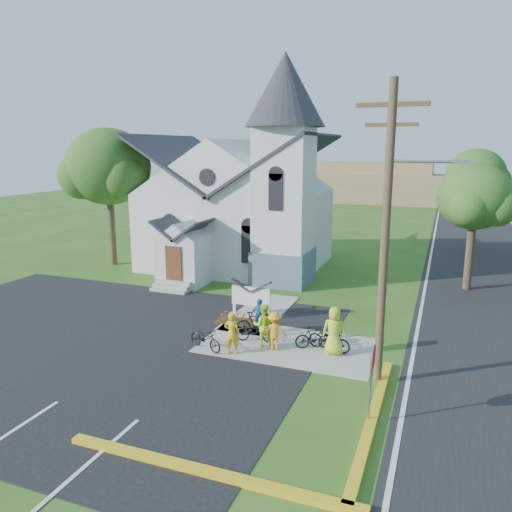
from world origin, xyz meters
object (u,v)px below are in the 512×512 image
at_px(cyclist_0, 232,333).
at_px(bike_4, 329,339).
at_px(bike_2, 256,331).
at_px(cyclist_4, 334,331).
at_px(church_sign, 251,297).
at_px(cyclist_2, 260,316).
at_px(utility_pole, 388,228).
at_px(stop_sign, 372,367).
at_px(bike_3, 314,338).
at_px(bike_0, 205,338).
at_px(bike_1, 256,324).
at_px(cyclist_1, 263,325).
at_px(cyclist_3, 275,331).

distance_m(cyclist_0, bike_4, 3.85).
relative_size(cyclist_0, bike_2, 0.98).
bearing_deg(cyclist_4, church_sign, -34.39).
height_order(cyclist_2, cyclist_4, cyclist_4).
height_order(utility_pole, cyclist_0, utility_pole).
relative_size(stop_sign, bike_3, 1.63).
height_order(stop_sign, bike_0, stop_sign).
height_order(stop_sign, cyclist_2, stop_sign).
bearing_deg(bike_2, cyclist_4, -102.12).
height_order(stop_sign, cyclist_4, stop_sign).
height_order(cyclist_2, bike_2, cyclist_2).
relative_size(cyclist_2, cyclist_4, 0.81).
height_order(cyclist_0, bike_1, cyclist_0).
distance_m(cyclist_0, bike_0, 1.19).
height_order(church_sign, cyclist_2, church_sign).
relative_size(cyclist_1, bike_2, 1.04).
bearing_deg(stop_sign, church_sign, 131.88).
distance_m(cyclist_2, bike_3, 2.73).
bearing_deg(cyclist_2, stop_sign, 147.63).
xyz_separation_m(church_sign, cyclist_3, (2.32, -3.35, -0.20)).
relative_size(church_sign, bike_0, 1.27).
height_order(cyclist_1, cyclist_3, cyclist_1).
bearing_deg(cyclist_2, cyclist_3, 141.32).
bearing_deg(utility_pole, church_sign, 144.40).
bearing_deg(cyclist_2, bike_4, 179.74).
bearing_deg(cyclist_4, bike_1, -13.34).
height_order(church_sign, cyclist_3, church_sign).
bearing_deg(utility_pole, bike_4, 136.90).
bearing_deg(bike_3, stop_sign, -171.44).
relative_size(church_sign, cyclist_3, 1.41).
height_order(cyclist_0, bike_2, cyclist_0).
distance_m(bike_0, cyclist_4, 5.07).
bearing_deg(bike_4, cyclist_1, 112.58).
height_order(cyclist_0, bike_3, cyclist_0).
distance_m(bike_0, bike_3, 4.32).
relative_size(utility_pole, cyclist_2, 6.48).
bearing_deg(cyclist_0, cyclist_2, -105.34).
xyz_separation_m(church_sign, utility_pole, (6.56, -4.70, 4.38)).
xyz_separation_m(bike_0, cyclist_4, (4.86, 1.35, 0.50)).
bearing_deg(cyclist_3, utility_pole, 146.19).
xyz_separation_m(church_sign, bike_4, (4.35, -2.63, -0.51)).
height_order(cyclist_0, cyclist_3, cyclist_0).
bearing_deg(cyclist_4, cyclist_0, 17.64).
bearing_deg(bike_0, cyclist_1, -37.17).
distance_m(church_sign, cyclist_3, 4.08).
relative_size(stop_sign, cyclist_1, 1.43).
bearing_deg(bike_2, bike_3, -96.26).
height_order(bike_3, bike_4, bike_4).
distance_m(stop_sign, bike_0, 7.67).
bearing_deg(stop_sign, cyclist_2, 134.86).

